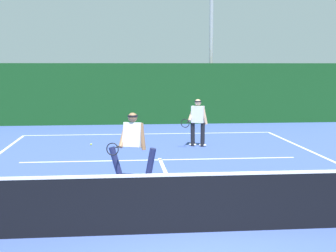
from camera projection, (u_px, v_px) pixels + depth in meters
ground_plane at (191, 233)px, 7.93m from camera, size 80.00×80.00×0.00m
court_line_baseline_far at (149, 134)px, 19.30m from camera, size 9.71×0.10×0.01m
court_line_service at (160, 160)px, 14.01m from camera, size 7.92×0.10×0.01m
court_line_centre at (171, 185)px, 11.09m from camera, size 0.10×6.40×0.01m
tennis_net at (192, 202)px, 7.86m from camera, size 10.65×0.09×1.11m
player_near at (133, 144)px, 11.29m from camera, size 1.16×0.84×1.63m
player_far at (198, 121)px, 16.26m from camera, size 0.95×0.87×1.59m
tennis_ball at (91, 144)px, 16.55m from camera, size 0.07×0.07×0.07m
tennis_ball_extra at (39, 217)px, 8.66m from camera, size 0.07×0.07×0.07m
back_fence_windscreen at (145, 94)px, 22.29m from camera, size 18.40×0.12×2.80m
light_pole at (211, 17)px, 23.14m from camera, size 0.55×0.44×8.23m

